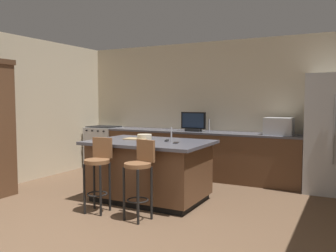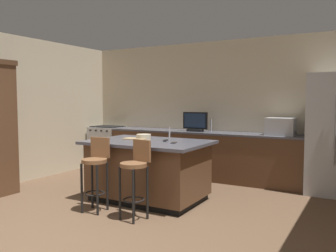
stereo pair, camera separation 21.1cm
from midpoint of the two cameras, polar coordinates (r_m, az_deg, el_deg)
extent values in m
cube|color=beige|center=(7.17, 6.28, 2.75)|extent=(6.18, 0.12, 2.67)
cube|color=beige|center=(7.09, -23.15, 2.42)|extent=(0.12, 4.77, 2.67)
cube|color=brown|center=(6.95, 4.15, -4.73)|extent=(3.86, 0.60, 0.87)
cube|color=#4C4C56|center=(6.89, 4.17, -1.01)|extent=(3.89, 0.62, 0.04)
cube|color=black|center=(5.49, -4.07, -11.33)|extent=(1.55, 0.96, 0.09)
cube|color=brown|center=(5.39, -4.10, -6.93)|extent=(1.63, 1.04, 0.77)
cube|color=#4C4C56|center=(5.33, -4.12, -2.65)|extent=(1.79, 1.20, 0.04)
cylinder|color=gray|center=(5.90, 24.21, -0.53)|extent=(0.02, 0.02, 1.06)
cube|color=#B7BABF|center=(8.12, -10.98, -3.36)|extent=(0.71, 0.60, 0.91)
cube|color=black|center=(7.90, -12.34, -3.93)|extent=(0.49, 0.01, 0.33)
cube|color=black|center=(8.08, -11.02, -0.11)|extent=(0.63, 0.50, 0.02)
cylinder|color=black|center=(7.99, -13.73, -0.70)|extent=(0.04, 0.03, 0.04)
cylinder|color=black|center=(7.89, -12.88, -0.75)|extent=(0.04, 0.03, 0.04)
cylinder|color=black|center=(7.79, -12.01, -0.79)|extent=(0.04, 0.03, 0.04)
cylinder|color=black|center=(7.69, -11.11, -0.84)|extent=(0.04, 0.03, 0.04)
cube|color=#B7BABF|center=(6.44, 16.53, -0.05)|extent=(0.48, 0.36, 0.30)
cube|color=black|center=(6.88, 3.22, -0.65)|extent=(0.30, 0.16, 0.05)
cube|color=black|center=(6.87, 3.23, 0.90)|extent=(0.50, 0.05, 0.32)
cube|color=#1E2D47|center=(6.85, 3.14, 0.89)|extent=(0.44, 0.01, 0.28)
cylinder|color=#B2B2B7|center=(6.91, 5.77, 0.14)|extent=(0.02, 0.02, 0.24)
cylinder|color=#B2B2B7|center=(5.13, -0.64, -1.42)|extent=(0.02, 0.02, 0.22)
cylinder|color=brown|center=(4.87, -12.62, -5.57)|extent=(0.34, 0.34, 0.05)
cube|color=brown|center=(4.97, -11.72, -3.44)|extent=(0.29, 0.07, 0.28)
cylinder|color=black|center=(4.91, -14.55, -9.82)|extent=(0.03, 0.03, 0.67)
cylinder|color=black|center=(4.78, -12.09, -10.17)|extent=(0.03, 0.03, 0.67)
cylinder|color=black|center=(5.11, -12.98, -9.24)|extent=(0.03, 0.03, 0.67)
cylinder|color=black|center=(4.98, -10.58, -9.55)|extent=(0.03, 0.03, 0.67)
torus|color=black|center=(4.97, -12.53, -10.62)|extent=(0.28, 0.28, 0.02)
cylinder|color=brown|center=(4.49, -6.28, -6.26)|extent=(0.34, 0.34, 0.05)
cube|color=brown|center=(4.56, -4.95, -3.97)|extent=(0.29, 0.09, 0.28)
cylinder|color=black|center=(4.57, -8.45, -10.75)|extent=(0.03, 0.03, 0.68)
cylinder|color=black|center=(4.40, -6.25, -11.33)|extent=(0.03, 0.03, 0.68)
cylinder|color=black|center=(4.73, -6.23, -10.21)|extent=(0.03, 0.03, 0.68)
cylinder|color=black|center=(4.57, -4.03, -10.73)|extent=(0.03, 0.03, 0.68)
torus|color=black|center=(4.59, -6.23, -11.76)|extent=(0.28, 0.28, 0.02)
cylinder|color=beige|center=(5.54, -4.90, -1.74)|extent=(0.23, 0.23, 0.08)
cube|color=black|center=(5.06, 0.09, -2.70)|extent=(0.11, 0.16, 0.01)
cube|color=black|center=(5.29, -1.34, -2.33)|extent=(0.10, 0.18, 0.02)
cube|color=tan|center=(5.53, -6.19, -2.09)|extent=(0.39, 0.24, 0.02)
camera|label=1|loc=(0.11, -91.03, -0.08)|focal=37.86mm
camera|label=2|loc=(0.11, 88.97, 0.08)|focal=37.86mm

